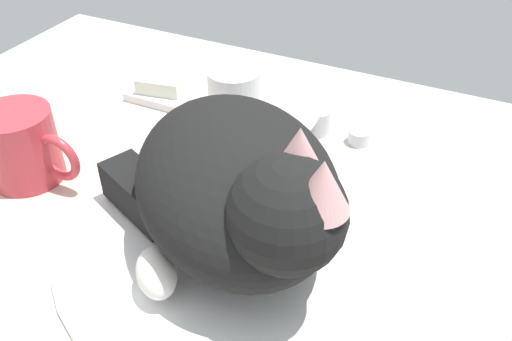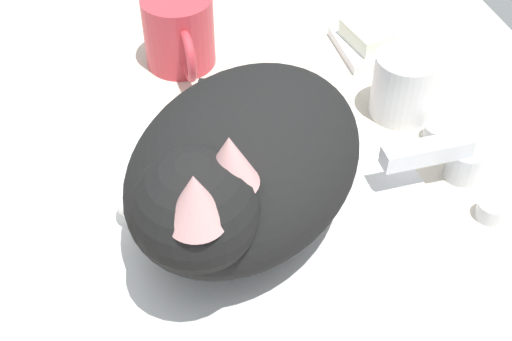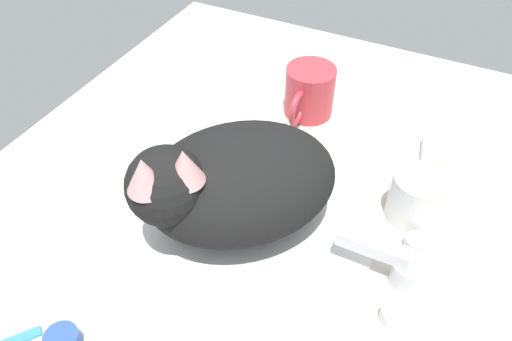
{
  "view_description": "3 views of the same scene",
  "coord_description": "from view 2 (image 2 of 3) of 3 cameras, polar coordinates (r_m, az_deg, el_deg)",
  "views": [
    {
      "loc": [
        19.34,
        -36.03,
        40.08
      ],
      "look_at": [
        0.26,
        3.78,
        6.53
      ],
      "focal_mm": 39.04,
      "sensor_mm": 36.0,
      "label": 1
    },
    {
      "loc": [
        42.33,
        -10.84,
        49.61
      ],
      "look_at": [
        1.04,
        0.66,
        7.43
      ],
      "focal_mm": 48.69,
      "sensor_mm": 36.0,
      "label": 2
    },
    {
      "loc": [
        38.52,
        21.02,
        52.2
      ],
      "look_at": [
        -2.92,
        0.73,
        7.33
      ],
      "focal_mm": 34.32,
      "sensor_mm": 36.0,
      "label": 3
    }
  ],
  "objects": [
    {
      "name": "ground_plane",
      "position": [
        0.67,
        -0.78,
        -4.94
      ],
      "size": [
        110.0,
        82.5,
        3.0
      ],
      "primitive_type": "cube",
      "color": "beige"
    },
    {
      "name": "sink_basin",
      "position": [
        0.66,
        -0.8,
        -3.82
      ],
      "size": [
        36.53,
        36.53,
        0.94
      ],
      "primitive_type": "cylinder",
      "color": "white",
      "rests_on": "ground_plane"
    },
    {
      "name": "faucet",
      "position": [
        0.71,
        15.78,
        0.76
      ],
      "size": [
        14.31,
        10.85,
        5.42
      ],
      "color": "silver",
      "rests_on": "ground_plane"
    },
    {
      "name": "cat",
      "position": [
        0.59,
        -1.58,
        0.15
      ],
      "size": [
        31.64,
        30.96,
        16.57
      ],
      "color": "black",
      "rests_on": "sink_basin"
    },
    {
      "name": "coffee_mug",
      "position": [
        0.83,
        -6.32,
        11.24
      ],
      "size": [
        12.43,
        8.31,
        8.66
      ],
      "color": "#C63842",
      "rests_on": "ground_plane"
    },
    {
      "name": "rinse_cup",
      "position": [
        0.77,
        12.05,
        6.86
      ],
      "size": [
        6.88,
        6.88,
        7.34
      ],
      "color": "white",
      "rests_on": "ground_plane"
    },
    {
      "name": "soap_dish",
      "position": [
        0.88,
        8.94,
        10.03
      ],
      "size": [
        9.0,
        6.4,
        1.2
      ],
      "primitive_type": "cube",
      "color": "white",
      "rests_on": "ground_plane"
    },
    {
      "name": "soap_bar",
      "position": [
        0.87,
        9.06,
        10.94
      ],
      "size": [
        6.9,
        5.17,
        2.13
      ],
      "primitive_type": "cube",
      "rotation": [
        0.0,
        0.0,
        0.18
      ],
      "color": "silver",
      "rests_on": "soap_dish"
    }
  ]
}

